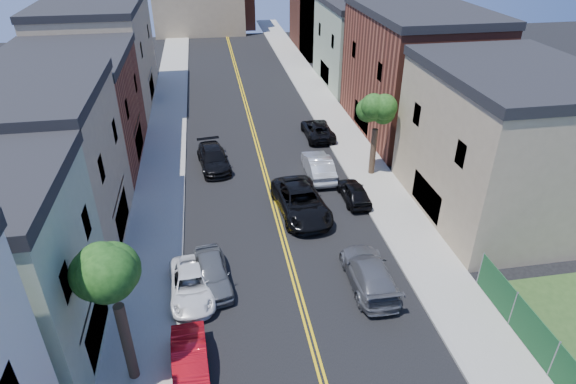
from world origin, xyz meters
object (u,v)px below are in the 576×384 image
black_car_left (213,158)px  silver_car_right (318,166)px  black_suv_lane (301,202)px  black_car_right (354,192)px  grey_car_left (212,273)px  red_sedan (190,363)px  dark_car_right_far (318,129)px  grey_car_right (369,273)px  white_pickup (191,285)px

black_car_left → silver_car_right: (7.68, -2.79, 0.08)m
black_car_left → black_suv_lane: (5.41, -7.68, 0.12)m
black_car_right → black_suv_lane: size_ratio=0.63×
grey_car_left → silver_car_right: bearing=46.9°
red_sedan → black_suv_lane: (7.11, 11.80, 0.18)m
red_sedan → grey_car_left: 5.83m
dark_car_right_far → grey_car_right: bearing=84.6°
black_car_left → grey_car_right: grey_car_right is taller
black_car_left → silver_car_right: size_ratio=1.03×
red_sedan → black_car_right: (11.00, 12.77, -0.03)m
grey_car_left → silver_car_right: size_ratio=0.87×
white_pickup → black_suv_lane: 9.78m
white_pickup → grey_car_right: 9.30m
black_suv_lane → grey_car_right: bearing=-78.5°
white_pickup → dark_car_right_far: size_ratio=0.94×
grey_car_left → black_car_right: size_ratio=1.12×
grey_car_right → black_suv_lane: bearing=-72.5°
white_pickup → black_car_left: size_ratio=0.90×
black_car_left → black_car_right: (9.30, -6.71, -0.08)m
grey_car_right → silver_car_right: 12.41m
black_car_right → silver_car_right: 4.24m
red_sedan → grey_car_right: bearing=21.5°
white_pickup → grey_car_right: grey_car_right is taller
silver_car_right → white_pickup: bearing=51.8°
grey_car_left → black_car_left: (0.58, 13.76, 0.00)m
black_car_left → black_car_right: 11.47m
white_pickup → black_suv_lane: (7.08, 6.75, 0.23)m
white_pickup → black_car_right: 13.41m
dark_car_right_far → black_car_right: bearing=89.7°
black_car_right → dark_car_right_far: bearing=-90.7°
black_suv_lane → grey_car_left: bearing=-139.4°
grey_car_left → dark_car_right_far: bearing=55.4°
red_sedan → grey_car_left: grey_car_left is taller
grey_car_right → black_car_right: (1.70, 8.49, -0.11)m
red_sedan → black_car_left: black_car_left is taller
black_car_left → dark_car_right_far: bearing=18.1°
red_sedan → black_suv_lane: black_suv_lane is taller
white_pickup → black_suv_lane: size_ratio=0.74×
black_car_right → black_car_left: bearing=-36.8°
black_car_right → dark_car_right_far: (-0.05, 11.03, 0.02)m
grey_car_left → white_pickup: bearing=-154.3°
grey_car_right → grey_car_left: bearing=-8.7°
black_car_left → black_car_right: black_car_left is taller
red_sedan → grey_car_right: size_ratio=0.79×
white_pickup → black_car_left: black_car_left is taller
white_pickup → black_car_left: 14.53m
dark_car_right_far → black_suv_lane: (-3.84, -12.00, 0.18)m
red_sedan → grey_car_right: (9.30, 4.28, 0.08)m
white_pickup → silver_car_right: bearing=47.7°
grey_car_right → black_suv_lane: 7.83m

